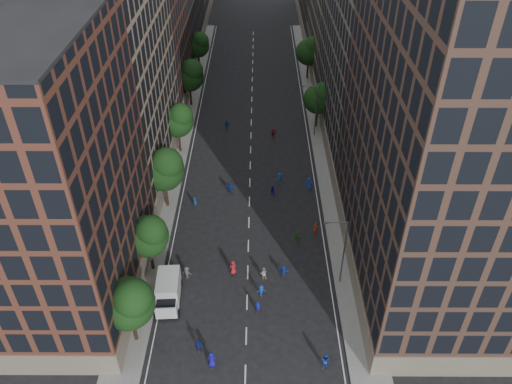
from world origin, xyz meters
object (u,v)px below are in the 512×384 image
(cargo_van, at_px, (168,291))
(skater_0, at_px, (212,360))
(skater_1, at_px, (258,307))
(streetlamp_near, at_px, (342,249))
(skater_2, at_px, (325,361))
(streetlamp_far, at_px, (315,108))

(cargo_van, relative_size, skater_0, 2.90)
(cargo_van, xyz_separation_m, skater_1, (9.77, -1.57, -0.74))
(streetlamp_near, xyz_separation_m, skater_2, (-2.70, -11.00, -4.28))
(streetlamp_far, distance_m, cargo_van, 40.70)
(skater_1, height_order, skater_2, skater_2)
(skater_1, bearing_deg, skater_2, 140.80)
(streetlamp_near, relative_size, cargo_van, 1.63)
(streetlamp_near, height_order, cargo_van, streetlamp_near)
(skater_2, bearing_deg, skater_1, -24.81)
(streetlamp_near, bearing_deg, cargo_van, -171.52)
(streetlamp_near, height_order, skater_1, streetlamp_near)
(cargo_van, height_order, skater_2, cargo_van)
(cargo_van, height_order, skater_0, cargo_van)
(streetlamp_near, distance_m, skater_0, 18.00)
(cargo_van, relative_size, skater_1, 3.55)
(streetlamp_near, distance_m, streetlamp_far, 33.00)
(streetlamp_near, distance_m, cargo_van, 19.51)
(streetlamp_far, xyz_separation_m, skater_0, (-13.61, -44.00, -4.21))
(streetlamp_near, bearing_deg, skater_1, -154.42)
(streetlamp_far, height_order, cargo_van, streetlamp_far)
(streetlamp_far, relative_size, skater_2, 5.12)
(cargo_van, xyz_separation_m, skater_2, (16.26, -8.17, -0.64))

